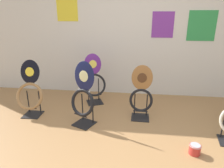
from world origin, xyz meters
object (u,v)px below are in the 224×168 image
object	(u,v)px
toilet_seat_display_woodgrain	(141,95)
toilet_seat_display_jazz_black	(30,92)
toilet_seat_display_purple_note	(94,81)
toilet_seat_display_navy_moon	(83,97)
paint_can	(195,149)

from	to	relation	value
toilet_seat_display_woodgrain	toilet_seat_display_jazz_black	distance (m)	1.76
toilet_seat_display_purple_note	toilet_seat_display_navy_moon	size ratio (longest dim) A/B	0.95
toilet_seat_display_purple_note	toilet_seat_display_navy_moon	world-z (taller)	toilet_seat_display_navy_moon
toilet_seat_display_jazz_black	paint_can	size ratio (longest dim) A/B	6.51
toilet_seat_display_jazz_black	toilet_seat_display_navy_moon	bearing A→B (deg)	-11.44
toilet_seat_display_jazz_black	toilet_seat_display_navy_moon	xyz separation A→B (m)	(0.92, -0.19, 0.04)
paint_can	toilet_seat_display_woodgrain	bearing A→B (deg)	127.94
toilet_seat_display_woodgrain	paint_can	world-z (taller)	toilet_seat_display_woodgrain
toilet_seat_display_purple_note	paint_can	size ratio (longest dim) A/B	6.59
toilet_seat_display_purple_note	toilet_seat_display_woodgrain	bearing A→B (deg)	-30.69
paint_can	toilet_seat_display_purple_note	bearing A→B (deg)	138.41
toilet_seat_display_woodgrain	toilet_seat_display_purple_note	xyz separation A→B (m)	(-0.85, 0.50, 0.03)
toilet_seat_display_purple_note	paint_can	bearing A→B (deg)	-41.59
toilet_seat_display_jazz_black	toilet_seat_display_navy_moon	size ratio (longest dim) A/B	0.94
toilet_seat_display_navy_moon	paint_can	distance (m)	1.60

